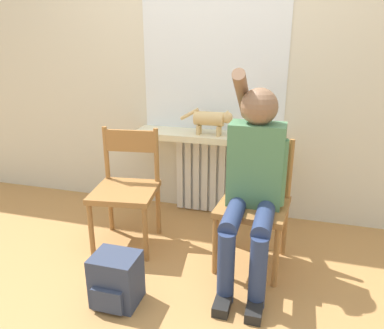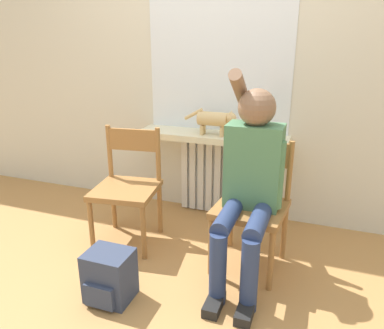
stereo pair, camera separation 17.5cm
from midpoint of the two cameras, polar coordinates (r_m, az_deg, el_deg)
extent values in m
plane|color=#B27F47|center=(2.42, -6.22, -18.60)|extent=(12.00, 12.00, 0.00)
cube|color=beige|center=(3.09, 1.73, 16.80)|extent=(7.00, 0.06, 2.70)
cube|color=silver|center=(3.23, 1.26, -1.49)|extent=(0.60, 0.05, 0.68)
cube|color=silver|center=(3.26, -3.37, -1.31)|extent=(0.05, 0.03, 0.65)
cube|color=silver|center=(3.24, -2.13, -1.44)|extent=(0.05, 0.03, 0.65)
cube|color=silver|center=(3.21, -0.86, -1.56)|extent=(0.05, 0.03, 0.65)
cube|color=silver|center=(3.20, 0.41, -1.69)|extent=(0.05, 0.03, 0.65)
cube|color=silver|center=(3.18, 1.71, -1.82)|extent=(0.05, 0.03, 0.65)
cube|color=silver|center=(3.16, 3.02, -1.95)|extent=(0.05, 0.03, 0.65)
cube|color=silver|center=(3.15, 4.34, -2.08)|extent=(0.05, 0.03, 0.65)
cube|color=silver|center=(3.13, 5.67, -2.22)|extent=(0.05, 0.03, 0.65)
cube|color=beige|center=(3.01, 0.77, 4.29)|extent=(1.21, 0.30, 0.05)
cube|color=white|center=(3.05, 1.56, 17.33)|extent=(1.16, 0.01, 1.30)
cube|color=#9E6B38|center=(2.72, -12.02, -4.12)|extent=(0.49, 0.49, 0.04)
cylinder|color=#9E6B38|center=(2.73, -16.91, -9.65)|extent=(0.04, 0.04, 0.40)
cylinder|color=#9E6B38|center=(2.60, -9.05, -10.53)|extent=(0.04, 0.04, 0.40)
cylinder|color=#9E6B38|center=(3.04, -13.96, -6.28)|extent=(0.04, 0.04, 0.40)
cylinder|color=#9E6B38|center=(2.92, -6.89, -6.88)|extent=(0.04, 0.04, 0.40)
cylinder|color=#9E6B38|center=(2.88, -14.65, 1.69)|extent=(0.04, 0.04, 0.40)
cylinder|color=#9E6B38|center=(2.76, -7.25, 1.40)|extent=(0.04, 0.04, 0.40)
cube|color=#9E6B38|center=(2.79, -11.16, 3.53)|extent=(0.39, 0.08, 0.16)
cube|color=#9E6B38|center=(2.45, 7.27, -6.48)|extent=(0.47, 0.47, 0.04)
cylinder|color=#9E6B38|center=(2.44, 1.46, -12.33)|extent=(0.04, 0.04, 0.40)
cylinder|color=#9E6B38|center=(2.36, 10.54, -13.85)|extent=(0.04, 0.04, 0.40)
cylinder|color=#9E6B38|center=(2.76, 4.13, -8.41)|extent=(0.04, 0.04, 0.40)
cylinder|color=#9E6B38|center=(2.69, 12.09, -9.59)|extent=(0.04, 0.04, 0.40)
cylinder|color=#9E6B38|center=(2.59, 4.36, 0.30)|extent=(0.04, 0.04, 0.40)
cylinder|color=#9E6B38|center=(2.51, 12.78, -0.71)|extent=(0.04, 0.04, 0.40)
cube|color=#9E6B38|center=(2.51, 8.62, 1.97)|extent=(0.39, 0.06, 0.16)
cylinder|color=navy|center=(2.27, 4.24, -7.53)|extent=(0.11, 0.45, 0.11)
cylinder|color=navy|center=(2.25, 8.78, -8.03)|extent=(0.11, 0.45, 0.11)
cylinder|color=navy|center=(2.20, 2.84, -15.51)|extent=(0.10, 0.10, 0.45)
cylinder|color=navy|center=(2.18, 7.65, -16.14)|extent=(0.10, 0.10, 0.45)
cube|color=black|center=(2.27, 2.39, -20.36)|extent=(0.09, 0.20, 0.06)
cube|color=black|center=(2.25, 7.17, -21.03)|extent=(0.09, 0.20, 0.06)
cube|color=#4C7F56|center=(2.37, 7.63, -0.04)|extent=(0.34, 0.20, 0.53)
sphere|color=#846047|center=(2.27, 8.04, 8.71)|extent=(0.23, 0.23, 0.23)
cylinder|color=#846047|center=(2.42, 5.73, 10.33)|extent=(0.08, 0.50, 0.38)
cylinder|color=#4C7F56|center=(2.32, 11.19, -1.30)|extent=(0.08, 0.08, 0.42)
cylinder|color=#DBB77A|center=(2.93, 0.91, 7.00)|extent=(0.23, 0.11, 0.11)
sphere|color=#DBB77A|center=(2.90, 3.64, 7.14)|extent=(0.09, 0.09, 0.09)
cone|color=#DBB77A|center=(2.87, 3.56, 7.83)|extent=(0.03, 0.03, 0.03)
cone|color=#DBB77A|center=(2.91, 3.75, 7.99)|extent=(0.03, 0.03, 0.03)
cylinder|color=#DBB77A|center=(2.91, 2.30, 5.02)|extent=(0.03, 0.03, 0.08)
cylinder|color=#DBB77A|center=(2.96, 2.55, 5.27)|extent=(0.03, 0.03, 0.08)
cylinder|color=#DBB77A|center=(2.95, -0.76, 5.23)|extent=(0.03, 0.03, 0.08)
cylinder|color=#DBB77A|center=(3.00, -0.46, 5.47)|extent=(0.03, 0.03, 0.08)
cylinder|color=#DBB77A|center=(2.97, -2.07, 7.68)|extent=(0.15, 0.03, 0.10)
cube|color=#333D56|center=(2.30, -13.67, -16.61)|extent=(0.26, 0.21, 0.30)
cube|color=#333D56|center=(2.25, -15.12, -19.52)|extent=(0.18, 0.03, 0.14)
camera|label=1|loc=(0.09, -91.92, -0.66)|focal=35.00mm
camera|label=2|loc=(0.09, 88.08, 0.66)|focal=35.00mm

